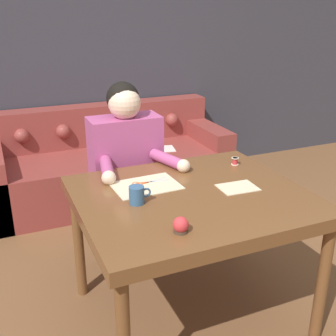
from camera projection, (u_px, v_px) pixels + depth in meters
name	position (u px, v px, depth m)	size (l,w,h in m)	color
ground_plane	(173.00, 326.00, 2.38)	(16.00, 16.00, 0.00)	brown
wall_back	(73.00, 51.00, 3.89)	(8.00, 0.06, 2.60)	#383842
dining_table	(192.00, 207.00, 2.21)	(1.18, 1.02, 0.78)	brown
couch	(108.00, 165.00, 3.94)	(2.19, 0.85, 0.82)	brown
person	(127.00, 176.00, 2.76)	(0.53, 0.57, 1.26)	#33281E
pattern_paper_main	(146.00, 186.00, 2.28)	(0.36, 0.27, 0.00)	beige
pattern_paper_offcut	(238.00, 187.00, 2.26)	(0.21, 0.16, 0.00)	beige
scissors	(144.00, 183.00, 2.31)	(0.21, 0.07, 0.01)	silver
mug	(137.00, 195.00, 2.06)	(0.11, 0.08, 0.09)	#335B84
thread_spool	(235.00, 161.00, 2.58)	(0.04, 0.04, 0.05)	red
pin_cushion	(181.00, 225.00, 1.80)	(0.07, 0.07, 0.07)	#4C3828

